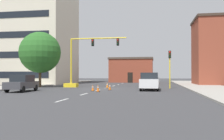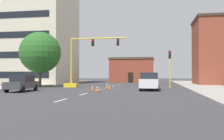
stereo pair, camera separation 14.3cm
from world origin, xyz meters
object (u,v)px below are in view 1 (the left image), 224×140
(traffic_cone_roadside_d, at_px, (98,88))
(sedan_dark_gray_near_left, at_px, (22,83))
(tree_left_near, at_px, (40,52))
(traffic_signal_gantry, at_px, (79,71))
(traffic_light_pole_right, at_px, (170,61))
(traffic_cone_roadside_b, at_px, (110,87))
(traffic_cone_roadside_a, at_px, (93,88))
(pickup_truck_white, at_px, (150,82))
(traffic_cone_roadside_c, at_px, (107,85))

(traffic_cone_roadside_d, bearing_deg, sedan_dark_gray_near_left, -173.47)
(traffic_cone_roadside_d, bearing_deg, tree_left_near, 142.34)
(traffic_signal_gantry, distance_m, sedan_dark_gray_near_left, 9.96)
(traffic_light_pole_right, distance_m, traffic_cone_roadside_d, 11.08)
(traffic_cone_roadside_b, xyz_separation_m, traffic_cone_roadside_d, (-0.71, -2.94, -0.00))
(traffic_light_pole_right, height_order, traffic_cone_roadside_d, traffic_light_pole_right)
(sedan_dark_gray_near_left, height_order, traffic_cone_roadside_a, sedan_dark_gray_near_left)
(traffic_cone_roadside_b, bearing_deg, sedan_dark_gray_near_left, -155.96)
(traffic_cone_roadside_b, relative_size, traffic_cone_roadside_d, 1.01)
(pickup_truck_white, relative_size, traffic_cone_roadside_c, 7.47)
(traffic_light_pole_right, bearing_deg, traffic_cone_roadside_b, -147.43)
(traffic_cone_roadside_b, distance_m, traffic_cone_roadside_c, 4.55)
(traffic_signal_gantry, bearing_deg, traffic_cone_roadside_a, -62.23)
(traffic_light_pole_right, bearing_deg, traffic_cone_roadside_c, -179.81)
(tree_left_near, distance_m, traffic_cone_roadside_b, 12.71)
(traffic_light_pole_right, height_order, pickup_truck_white, traffic_light_pole_right)
(traffic_cone_roadside_a, bearing_deg, tree_left_near, 144.00)
(sedan_dark_gray_near_left, relative_size, traffic_cone_roadside_d, 6.23)
(traffic_signal_gantry, height_order, tree_left_near, tree_left_near)
(tree_left_near, height_order, traffic_cone_roadside_a, tree_left_near)
(tree_left_near, xyz_separation_m, traffic_cone_roadside_b, (10.84, -4.88, -4.50))
(traffic_cone_roadside_c, bearing_deg, traffic_light_pole_right, 0.19)
(pickup_truck_white, xyz_separation_m, sedan_dark_gray_near_left, (-13.12, -4.58, -0.09))
(traffic_light_pole_right, xyz_separation_m, sedan_dark_gray_near_left, (-15.56, -8.28, -2.64))
(traffic_signal_gantry, height_order, traffic_cone_roadside_c, traffic_signal_gantry)
(traffic_light_pole_right, xyz_separation_m, traffic_cone_roadside_b, (-6.94, -4.43, -3.16))
(traffic_light_pole_right, height_order, sedan_dark_gray_near_left, traffic_light_pole_right)
(traffic_cone_roadside_c, bearing_deg, traffic_cone_roadside_a, -93.52)
(traffic_cone_roadside_c, height_order, traffic_cone_roadside_d, traffic_cone_roadside_d)
(traffic_signal_gantry, xyz_separation_m, sedan_dark_gray_near_left, (-3.22, -9.33, -1.33))
(traffic_light_pole_right, distance_m, traffic_cone_roadside_b, 8.82)
(traffic_light_pole_right, relative_size, pickup_truck_white, 0.88)
(traffic_cone_roadside_b, bearing_deg, traffic_cone_roadside_a, -128.82)
(traffic_cone_roadside_a, height_order, traffic_cone_roadside_c, traffic_cone_roadside_c)
(traffic_cone_roadside_a, bearing_deg, pickup_truck_white, 23.55)
(traffic_light_pole_right, relative_size, traffic_cone_roadside_c, 6.57)
(tree_left_near, relative_size, traffic_cone_roadside_a, 11.47)
(traffic_cone_roadside_a, bearing_deg, traffic_cone_roadside_b, 51.18)
(traffic_light_pole_right, distance_m, traffic_cone_roadside_a, 11.03)
(traffic_signal_gantry, relative_size, traffic_cone_roadside_a, 12.83)
(traffic_cone_roadside_b, bearing_deg, traffic_signal_gantry, 134.58)
(traffic_signal_gantry, xyz_separation_m, traffic_light_pole_right, (12.34, -1.05, 1.31))
(traffic_light_pole_right, xyz_separation_m, traffic_cone_roadside_c, (-8.07, -0.03, -3.17))
(pickup_truck_white, bearing_deg, traffic_cone_roadside_d, -144.79)
(traffic_cone_roadside_b, bearing_deg, traffic_cone_roadside_d, -103.52)
(sedan_dark_gray_near_left, height_order, traffic_cone_roadside_c, sedan_dark_gray_near_left)
(traffic_signal_gantry, height_order, traffic_cone_roadside_d, traffic_signal_gantry)
(tree_left_near, bearing_deg, traffic_cone_roadside_d, -37.66)
(traffic_cone_roadside_b, relative_size, traffic_cone_roadside_c, 1.02)
(pickup_truck_white, height_order, traffic_cone_roadside_a, pickup_truck_white)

